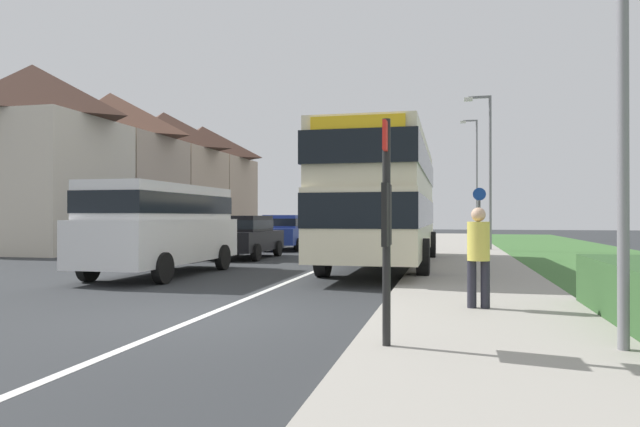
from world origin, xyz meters
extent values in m
plane|color=#2D3033|center=(0.00, 0.00, 0.00)|extent=(120.00, 120.00, 0.00)
cube|color=silver|center=(0.00, 8.00, 0.00)|extent=(0.14, 60.00, 0.01)
cube|color=#9E998E|center=(4.20, 6.00, 0.06)|extent=(3.20, 68.00, 0.12)
cube|color=beige|center=(1.79, 8.81, 1.32)|extent=(2.50, 10.46, 1.65)
cube|color=beige|center=(1.79, 8.81, 2.92)|extent=(2.45, 10.25, 1.55)
cube|color=black|center=(1.79, 8.81, 1.65)|extent=(2.52, 10.51, 0.76)
cube|color=black|center=(1.79, 8.81, 3.00)|extent=(2.52, 10.51, 0.72)
cube|color=gold|center=(1.79, 3.63, 3.42)|extent=(2.00, 0.08, 0.44)
cylinder|color=black|center=(0.54, 12.05, 0.50)|extent=(0.30, 1.00, 1.00)
cylinder|color=black|center=(3.04, 12.05, 0.50)|extent=(0.30, 1.00, 1.00)
cylinder|color=black|center=(0.54, 5.93, 0.50)|extent=(0.30, 1.00, 1.00)
cylinder|color=black|center=(3.04, 5.93, 0.50)|extent=(0.30, 1.00, 1.00)
cube|color=silver|center=(-3.62, 5.40, 0.91)|extent=(1.95, 5.59, 1.09)
cube|color=silver|center=(-3.62, 5.40, 1.90)|extent=(1.72, 5.15, 0.89)
cube|color=black|center=(-3.62, 5.40, 1.85)|extent=(1.75, 5.20, 0.50)
cylinder|color=black|center=(-4.58, 7.13, 0.36)|extent=(0.20, 0.72, 0.72)
cylinder|color=black|center=(-2.67, 7.13, 0.36)|extent=(0.20, 0.72, 0.72)
cylinder|color=black|center=(-4.58, 3.66, 0.36)|extent=(0.20, 0.72, 0.72)
cylinder|color=black|center=(-2.67, 3.66, 0.36)|extent=(0.20, 0.72, 0.72)
cube|color=black|center=(-3.64, 11.54, 0.65)|extent=(1.77, 4.03, 0.69)
cube|color=black|center=(-3.64, 11.34, 1.28)|extent=(1.56, 2.22, 0.57)
cube|color=black|center=(-3.64, 11.34, 1.25)|extent=(1.60, 2.24, 0.32)
cylinder|color=black|center=(-4.51, 12.79, 0.30)|extent=(0.20, 0.60, 0.60)
cylinder|color=black|center=(-2.77, 12.79, 0.30)|extent=(0.20, 0.60, 0.60)
cylinder|color=black|center=(-4.51, 10.29, 0.30)|extent=(0.20, 0.60, 0.60)
cylinder|color=black|center=(-2.77, 10.29, 0.30)|extent=(0.20, 0.60, 0.60)
cube|color=navy|center=(-3.62, 17.02, 0.66)|extent=(1.72, 4.28, 0.71)
cube|color=navy|center=(-3.62, 16.81, 1.30)|extent=(1.52, 2.35, 0.58)
cube|color=black|center=(-3.62, 16.81, 1.27)|extent=(1.55, 2.38, 0.33)
cylinder|color=black|center=(-4.46, 18.35, 0.30)|extent=(0.20, 0.60, 0.60)
cylinder|color=black|center=(-2.77, 18.35, 0.30)|extent=(0.20, 0.60, 0.60)
cylinder|color=black|center=(-4.46, 15.70, 0.30)|extent=(0.20, 0.60, 0.60)
cylinder|color=black|center=(-2.77, 15.70, 0.30)|extent=(0.20, 0.60, 0.60)
cylinder|color=#23232D|center=(4.01, 1.01, 0.42)|extent=(0.14, 0.14, 0.85)
cylinder|color=#23232D|center=(4.21, 1.01, 0.42)|extent=(0.14, 0.14, 0.85)
cylinder|color=#D1C14C|center=(4.11, 1.01, 1.15)|extent=(0.34, 0.34, 0.60)
sphere|color=tan|center=(4.11, 1.01, 1.56)|extent=(0.22, 0.22, 0.22)
cylinder|color=black|center=(3.00, -1.84, 1.30)|extent=(0.09, 0.09, 2.60)
cube|color=red|center=(3.00, -1.84, 2.40)|extent=(0.04, 0.44, 0.32)
cube|color=black|center=(3.00, -1.82, 1.55)|extent=(0.06, 0.52, 0.68)
cylinder|color=slate|center=(4.67, 12.17, 1.05)|extent=(0.08, 0.08, 2.10)
cylinder|color=blue|center=(4.67, 12.17, 2.30)|extent=(0.44, 0.03, 0.44)
cylinder|color=slate|center=(5.47, -1.47, 3.83)|extent=(0.12, 0.12, 7.66)
cylinder|color=slate|center=(5.36, 17.18, 3.36)|extent=(0.12, 0.12, 6.71)
cube|color=slate|center=(4.91, 17.18, 6.66)|extent=(0.90, 0.10, 0.10)
cube|color=silver|center=(4.46, 17.18, 6.59)|extent=(0.36, 0.20, 0.14)
cylinder|color=slate|center=(5.46, 31.62, 4.04)|extent=(0.12, 0.12, 8.08)
cube|color=slate|center=(5.01, 31.62, 8.03)|extent=(0.90, 0.10, 0.10)
cube|color=silver|center=(4.56, 31.62, 7.96)|extent=(0.36, 0.20, 0.14)
cube|color=beige|center=(-13.85, 12.87, 2.84)|extent=(6.52, 5.61, 5.68)
pyramid|color=#4C3328|center=(-13.85, 12.87, 6.88)|extent=(6.52, 5.61, 2.40)
cube|color=tan|center=(-13.85, 18.60, 2.84)|extent=(6.52, 5.61, 5.68)
pyramid|color=brown|center=(-13.85, 18.60, 6.88)|extent=(6.52, 5.61, 2.40)
cube|color=#C1A88E|center=(-13.85, 24.33, 2.84)|extent=(6.52, 5.61, 5.68)
pyramid|color=#4C3328|center=(-13.85, 24.33, 6.88)|extent=(6.52, 5.61, 2.40)
cube|color=#C1A88E|center=(-13.85, 30.05, 2.84)|extent=(6.52, 5.61, 5.68)
pyramid|color=#4C3328|center=(-13.85, 30.05, 6.88)|extent=(6.52, 5.61, 2.40)
camera|label=1|loc=(3.68, -8.03, 1.53)|focal=31.78mm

